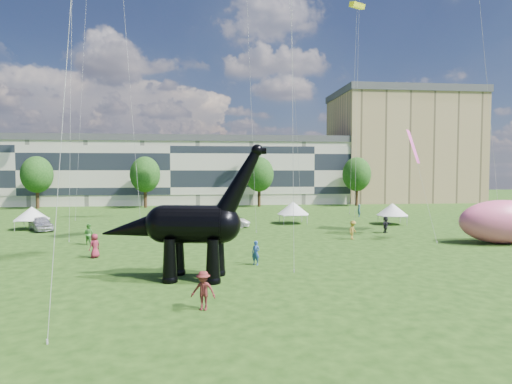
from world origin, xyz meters
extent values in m
plane|color=#16330C|center=(0.00, 0.00, 0.00)|extent=(220.00, 220.00, 0.00)
cube|color=beige|center=(-8.00, 62.00, 6.00)|extent=(78.00, 11.00, 12.00)
cube|color=tan|center=(40.00, 65.00, 11.00)|extent=(28.00, 18.00, 22.00)
cylinder|color=#382314|center=(-30.00, 53.00, 1.60)|extent=(0.56, 0.56, 3.20)
ellipsoid|color=#14380F|center=(-30.00, 53.00, 6.32)|extent=(5.20, 5.20, 6.24)
cylinder|color=#382314|center=(-12.00, 53.00, 1.60)|extent=(0.56, 0.56, 3.20)
ellipsoid|color=#14380F|center=(-12.00, 53.00, 6.32)|extent=(5.20, 5.20, 6.24)
cylinder|color=#382314|center=(8.00, 53.00, 1.60)|extent=(0.56, 0.56, 3.20)
ellipsoid|color=#14380F|center=(8.00, 53.00, 6.32)|extent=(5.20, 5.20, 6.24)
cylinder|color=#382314|center=(26.00, 53.00, 1.60)|extent=(0.56, 0.56, 3.20)
ellipsoid|color=#14380F|center=(26.00, 53.00, 6.32)|extent=(5.20, 5.20, 6.24)
cone|color=black|center=(-2.96, 2.24, 1.28)|extent=(1.03, 1.03, 2.57)
sphere|color=black|center=(-2.96, 2.24, 0.15)|extent=(0.94, 0.94, 0.94)
cone|color=black|center=(-2.62, 4.09, 1.28)|extent=(1.03, 1.03, 2.57)
sphere|color=black|center=(-2.62, 4.09, 0.15)|extent=(0.94, 0.94, 0.94)
cone|color=black|center=(-0.43, 1.77, 1.28)|extent=(1.03, 1.03, 2.57)
sphere|color=black|center=(-0.43, 1.77, 0.15)|extent=(0.94, 0.94, 0.94)
cone|color=black|center=(-0.09, 3.63, 1.28)|extent=(1.03, 1.03, 2.57)
sphere|color=black|center=(-0.09, 3.63, 0.15)|extent=(0.94, 0.94, 0.94)
cylinder|color=black|center=(-1.61, 2.95, 3.34)|extent=(3.95, 2.92, 2.31)
sphere|color=black|center=(-3.38, 3.27, 3.34)|extent=(2.31, 2.31, 2.31)
sphere|color=black|center=(0.16, 2.62, 3.34)|extent=(2.22, 2.22, 2.22)
cone|color=black|center=(1.19, 2.44, 5.81)|extent=(3.40, 1.84, 4.53)
sphere|color=black|center=(2.21, 2.25, 7.78)|extent=(0.72, 0.72, 0.72)
cylinder|color=black|center=(2.47, 2.20, 7.74)|extent=(0.66, 0.48, 0.38)
cone|color=black|center=(-5.11, 3.59, 3.05)|extent=(4.78, 2.58, 2.51)
imported|color=silver|center=(-19.03, 25.45, 0.78)|extent=(4.07, 4.87, 1.57)
imported|color=slate|center=(-2.48, 24.45, 0.75)|extent=(4.55, 1.61, 1.49)
imported|color=silver|center=(1.53, 26.13, 0.68)|extent=(4.99, 2.54, 1.35)
imported|color=#595960|center=(0.61, 25.57, 0.74)|extent=(2.70, 5.32, 1.48)
cube|color=silver|center=(9.47, 28.62, 1.12)|extent=(3.14, 3.14, 0.12)
cone|color=silver|center=(9.47, 28.62, 1.94)|extent=(3.97, 3.97, 1.53)
cylinder|color=#999999|center=(8.08, 27.15, 0.56)|extent=(0.06, 0.06, 1.12)
cylinder|color=#999999|center=(10.94, 27.23, 0.56)|extent=(0.06, 0.06, 1.12)
cylinder|color=#999999|center=(8.01, 30.01, 0.56)|extent=(0.06, 0.06, 1.12)
cylinder|color=#999999|center=(10.86, 30.08, 0.56)|extent=(0.06, 0.06, 1.12)
cube|color=silver|center=(21.30, 26.59, 1.07)|extent=(3.29, 3.29, 0.12)
cone|color=silver|center=(21.30, 26.59, 1.84)|extent=(4.17, 4.17, 1.46)
cylinder|color=#999999|center=(19.77, 25.44, 0.53)|extent=(0.06, 0.06, 1.07)
cylinder|color=#999999|center=(22.46, 25.06, 0.53)|extent=(0.06, 0.06, 1.07)
cylinder|color=#999999|center=(20.15, 28.13, 0.53)|extent=(0.06, 0.06, 1.07)
cylinder|color=#999999|center=(22.84, 27.75, 0.53)|extent=(0.06, 0.06, 1.07)
cube|color=silver|center=(-20.42, 26.65, 1.05)|extent=(2.97, 2.97, 0.11)
cone|color=silver|center=(-20.42, 26.65, 1.81)|extent=(3.76, 3.76, 1.43)
cylinder|color=#999999|center=(-21.69, 25.27, 0.52)|extent=(0.06, 0.06, 1.05)
cylinder|color=#999999|center=(-19.03, 25.38, 0.52)|extent=(0.06, 0.06, 1.05)
cylinder|color=#999999|center=(-21.80, 27.93, 0.52)|extent=(0.06, 0.06, 1.05)
cylinder|color=#999999|center=(-19.14, 28.04, 0.52)|extent=(0.06, 0.06, 1.05)
ellipsoid|color=#F65F8E|center=(25.53, 12.69, 1.96)|extent=(8.07, 4.41, 3.92)
imported|color=olive|center=(12.85, 16.19, 0.90)|extent=(1.29, 1.30, 1.79)
imported|color=#468B37|center=(-11.34, 15.86, 0.93)|extent=(1.10, 0.99, 1.86)
imported|color=maroon|center=(-0.90, -2.97, 0.93)|extent=(1.36, 1.04, 1.86)
imported|color=#294F97|center=(2.55, 6.32, 0.84)|extent=(0.73, 0.69, 1.68)
imported|color=black|center=(17.66, 19.88, 0.88)|extent=(1.55, 1.48, 1.75)
imported|color=maroon|center=(-9.26, 9.95, 0.91)|extent=(1.00, 1.06, 1.82)
imported|color=#623A82|center=(-4.67, 27.63, 0.85)|extent=(1.06, 0.90, 1.70)
imported|color=#2D4F72|center=(20.18, 35.17, 0.87)|extent=(0.44, 0.65, 1.74)
cube|color=yellow|center=(22.13, 42.69, 32.08)|extent=(2.67, 2.15, 0.98)
plane|color=#DC3DA0|center=(20.18, 19.17, 8.99)|extent=(2.90, 3.63, 3.43)
camera|label=1|loc=(-0.48, -23.01, 6.63)|focal=30.00mm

